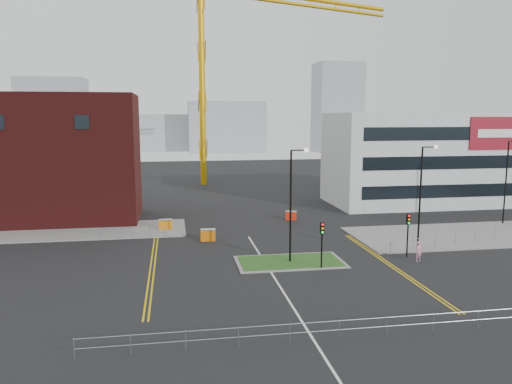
# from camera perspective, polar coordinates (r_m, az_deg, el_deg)

# --- Properties ---
(ground) EXTENTS (200.00, 200.00, 0.00)m
(ground) POSITION_cam_1_polar(r_m,az_deg,el_deg) (32.68, 3.72, -12.21)
(ground) COLOR black
(ground) RESTS_ON ground
(pavement_left) EXTENTS (28.00, 8.00, 0.12)m
(pavement_left) POSITION_cam_1_polar(r_m,az_deg,el_deg) (54.55, -23.02, -4.26)
(pavement_left) COLOR slate
(pavement_left) RESTS_ON ground
(pavement_right) EXTENTS (24.00, 10.00, 0.12)m
(pavement_right) POSITION_cam_1_polar(r_m,az_deg,el_deg) (53.74, 23.62, -4.48)
(pavement_right) COLOR slate
(pavement_right) RESTS_ON ground
(island_kerb) EXTENTS (8.60, 4.60, 0.08)m
(island_kerb) POSITION_cam_1_polar(r_m,az_deg,el_deg) (40.48, 3.91, -7.98)
(island_kerb) COLOR slate
(island_kerb) RESTS_ON ground
(grass_island) EXTENTS (8.00, 4.00, 0.12)m
(grass_island) POSITION_cam_1_polar(r_m,az_deg,el_deg) (40.47, 3.91, -7.96)
(grass_island) COLOR #264717
(grass_island) RESTS_ON ground
(brick_building) EXTENTS (24.20, 10.07, 14.24)m
(brick_building) POSITION_cam_1_polar(r_m,az_deg,el_deg) (60.05, -24.85, 3.33)
(brick_building) COLOR #471211
(brick_building) RESTS_ON ground
(office_block) EXTENTS (25.00, 12.20, 12.00)m
(office_block) POSITION_cam_1_polar(r_m,az_deg,el_deg) (70.20, 18.71, 3.66)
(office_block) COLOR #B6B9BC
(office_block) RESTS_ON ground
(tower_crane) EXTENTS (49.82, 19.97, 36.70)m
(tower_crane) POSITION_cam_1_polar(r_m,az_deg,el_deg) (88.52, -2.62, 17.66)
(tower_crane) COLOR #D49B0C
(tower_crane) RESTS_ON ground
(streetlamp_island) EXTENTS (1.46, 0.36, 9.18)m
(streetlamp_island) POSITION_cam_1_polar(r_m,az_deg,el_deg) (39.32, 4.30, -0.44)
(streetlamp_island) COLOR black
(streetlamp_island) RESTS_ON ground
(streetlamp_right_near) EXTENTS (1.46, 0.36, 9.18)m
(streetlamp_right_near) POSITION_cam_1_polar(r_m,az_deg,el_deg) (45.47, 18.54, 0.37)
(streetlamp_right_near) COLOR black
(streetlamp_right_near) RESTS_ON ground
(streetlamp_right_far) EXTENTS (1.46, 0.36, 9.18)m
(streetlamp_right_far) POSITION_cam_1_polar(r_m,az_deg,el_deg) (59.65, 26.87, 1.78)
(streetlamp_right_far) COLOR black
(streetlamp_right_far) RESTS_ON ground
(traffic_light_island) EXTENTS (0.28, 0.33, 3.65)m
(traffic_light_island) POSITION_cam_1_polar(r_m,az_deg,el_deg) (38.45, 7.55, -5.04)
(traffic_light_island) COLOR black
(traffic_light_island) RESTS_ON ground
(traffic_light_right) EXTENTS (0.28, 0.33, 3.65)m
(traffic_light_right) POSITION_cam_1_polar(r_m,az_deg,el_deg) (43.19, 17.00, -3.82)
(traffic_light_right) COLOR black
(traffic_light_right) RESTS_ON ground
(railing_front) EXTENTS (24.05, 0.05, 1.10)m
(railing_front) POSITION_cam_1_polar(r_m,az_deg,el_deg) (27.02, 6.73, -15.11)
(railing_front) COLOR gray
(railing_front) RESTS_ON ground
(railing_left) EXTENTS (6.05, 0.05, 1.10)m
(railing_left) POSITION_cam_1_polar(r_m,az_deg,el_deg) (49.09, -13.87, -4.38)
(railing_left) COLOR gray
(railing_left) RESTS_ON ground
(railing_right) EXTENTS (19.05, 5.05, 1.10)m
(railing_right) POSITION_cam_1_polar(r_m,az_deg,el_deg) (50.75, 23.78, -4.41)
(railing_right) COLOR gray
(railing_right) RESTS_ON ground
(centre_line) EXTENTS (0.15, 30.00, 0.01)m
(centre_line) POSITION_cam_1_polar(r_m,az_deg,el_deg) (34.51, 2.95, -11.04)
(centre_line) COLOR silver
(centre_line) RESTS_ON ground
(yellow_left_a) EXTENTS (0.12, 24.00, 0.01)m
(yellow_left_a) POSITION_cam_1_polar(r_m,az_deg,el_deg) (41.43, -11.88, -7.81)
(yellow_left_a) COLOR gold
(yellow_left_a) RESTS_ON ground
(yellow_left_b) EXTENTS (0.12, 24.00, 0.01)m
(yellow_left_b) POSITION_cam_1_polar(r_m,az_deg,el_deg) (41.41, -11.46, -7.80)
(yellow_left_b) COLOR gold
(yellow_left_b) RESTS_ON ground
(yellow_right_a) EXTENTS (0.12, 20.00, 0.01)m
(yellow_right_a) POSITION_cam_1_polar(r_m,az_deg,el_deg) (41.04, 14.91, -8.08)
(yellow_right_a) COLOR gold
(yellow_right_a) RESTS_ON ground
(yellow_right_b) EXTENTS (0.12, 20.00, 0.01)m
(yellow_right_b) POSITION_cam_1_polar(r_m,az_deg,el_deg) (41.17, 15.30, -8.04)
(yellow_right_b) COLOR gold
(yellow_right_b) RESTS_ON ground
(skyline_a) EXTENTS (18.00, 12.00, 22.00)m
(skyline_a) POSITION_cam_1_polar(r_m,az_deg,el_deg) (153.28, -22.09, 7.87)
(skyline_a) COLOR gray
(skyline_a) RESTS_ON ground
(skyline_b) EXTENTS (24.00, 12.00, 16.00)m
(skyline_b) POSITION_cam_1_polar(r_m,az_deg,el_deg) (160.64, -3.39, 7.44)
(skyline_b) COLOR gray
(skyline_b) RESTS_ON ground
(skyline_c) EXTENTS (14.00, 12.00, 28.00)m
(skyline_c) POSITION_cam_1_polar(r_m,az_deg,el_deg) (163.23, 9.26, 9.47)
(skyline_c) COLOR gray
(skyline_c) RESTS_ON ground
(skyline_d) EXTENTS (30.00, 12.00, 12.00)m
(skyline_d) POSITION_cam_1_polar(r_m,az_deg,el_deg) (169.79, -9.84, 6.72)
(skyline_d) COLOR gray
(skyline_d) RESTS_ON ground
(pedestrian) EXTENTS (0.71, 0.60, 1.67)m
(pedestrian) POSITION_cam_1_polar(r_m,az_deg,el_deg) (42.52, 18.13, -6.47)
(pedestrian) COLOR pink
(pedestrian) RESTS_ON ground
(barrier_left) EXTENTS (1.39, 0.52, 1.15)m
(barrier_left) POSITION_cam_1_polar(r_m,az_deg,el_deg) (52.06, -10.31, -3.65)
(barrier_left) COLOR orange
(barrier_left) RESTS_ON ground
(barrier_mid) EXTENTS (1.41, 0.59, 1.16)m
(barrier_mid) POSITION_cam_1_polar(r_m,az_deg,el_deg) (47.11, -5.50, -4.86)
(barrier_mid) COLOR #D3640B
(barrier_mid) RESTS_ON ground
(barrier_right) EXTENTS (1.28, 0.70, 1.02)m
(barrier_right) POSITION_cam_1_polar(r_m,az_deg,el_deg) (56.35, 4.02, -2.65)
(barrier_right) COLOR red
(barrier_right) RESTS_ON ground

